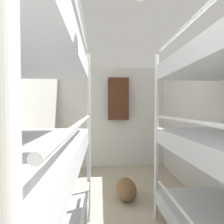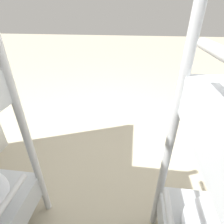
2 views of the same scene
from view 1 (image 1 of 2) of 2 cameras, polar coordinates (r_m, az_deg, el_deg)
name	(u,v)px [view 1 (image 1 of 2)]	position (r m, az deg, el deg)	size (l,w,h in m)	color
wall_left	(5,130)	(2.01, -31.58, -5.10)	(0.06, 4.31, 2.21)	silver
wall_back	(112,117)	(3.91, -0.03, -1.70)	(2.45, 0.06, 2.21)	silver
bunk_stack_left_near	(15,160)	(1.23, -29.17, -13.59)	(0.79, 1.81, 1.97)	silver
duffel_bag	(126,189)	(2.76, 4.70, -23.81)	(0.29, 0.46, 0.29)	brown
hanging_coat	(118,99)	(3.77, 2.07, 4.30)	(0.44, 0.12, 0.90)	#472819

